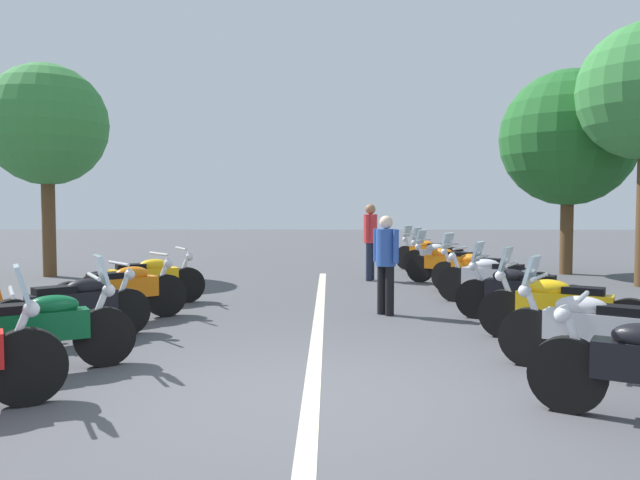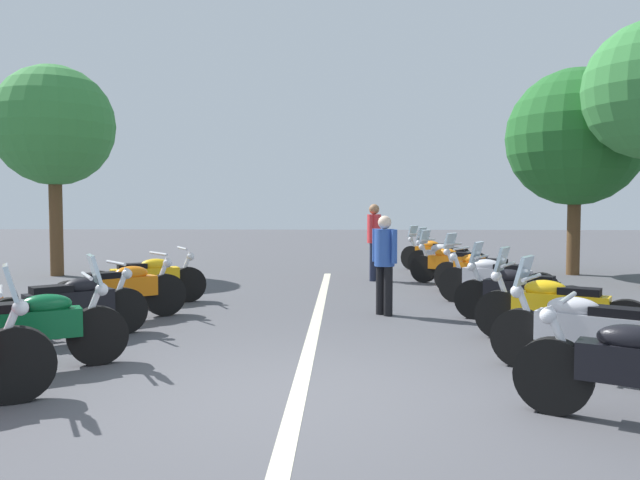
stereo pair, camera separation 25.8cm
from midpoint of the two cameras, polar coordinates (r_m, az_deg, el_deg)
name	(u,v)px [view 2 (the right image)]	position (r m, az deg, el deg)	size (l,w,h in m)	color
ground_plane	(297,399)	(5.70, -0.80, -14.55)	(80.00, 80.00, 0.00)	#4C4C51
lane_centre_stripe	(314,331)	(8.59, 0.27, -8.46)	(14.59, 0.16, 0.01)	beige
motorcycle_left_row_1	(31,328)	(7.06, -24.33, -7.45)	(1.16, 1.81, 1.21)	black
motorcycle_left_row_2	(71,306)	(8.50, -21.29, -5.72)	(1.47, 1.63, 0.99)	black
motorcycle_left_row_3	(121,290)	(9.71, -17.27, -4.49)	(1.48, 1.70, 1.01)	black
motorcycle_left_row_4	(146,279)	(11.18, -15.18, -3.51)	(1.18, 1.95, 1.00)	black
motorcycle_right_row_1	(588,332)	(6.88, 24.65, -7.75)	(1.22, 1.80, 1.21)	black
motorcycle_right_row_2	(557,308)	(8.28, 22.01, -5.87)	(1.18, 1.92, 1.21)	black
motorcycle_right_row_3	(519,293)	(9.60, 18.71, -4.65)	(1.12, 1.81, 1.19)	black
motorcycle_right_row_4	(495,280)	(11.11, 16.61, -3.57)	(1.35, 1.84, 1.00)	black
motorcycle_right_row_5	(481,272)	(12.36, 15.29, -2.87)	(1.43, 1.70, 1.20)	black
motorcycle_right_row_6	(452,264)	(13.85, 12.68, -2.19)	(1.30, 1.79, 1.20)	black
motorcycle_right_row_7	(446,258)	(15.21, 12.13, -1.68)	(1.27, 1.83, 1.21)	black
motorcycle_right_row_8	(435,254)	(16.62, 11.05, -1.26)	(1.46, 1.75, 1.21)	black
traffic_cone_1	(1,308)	(9.83, -26.86, -5.61)	(0.36, 0.36, 0.61)	orange
bystander_3	(384,257)	(9.79, 6.75, -1.62)	(0.43, 0.37, 1.58)	black
bystander_4	(374,236)	(14.30, 5.55, 0.41)	(0.49, 0.32, 1.78)	#1E2338
roadside_tree_0	(54,127)	(16.66, -23.06, 9.66)	(2.94, 2.94, 5.19)	brown
roadside_tree_1	(576,138)	(16.88, 23.05, 8.72)	(3.41, 3.41, 5.16)	brown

